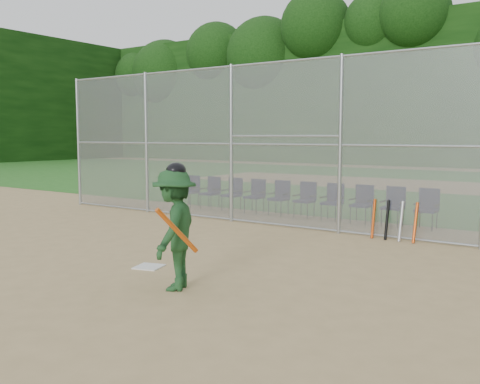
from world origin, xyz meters
The scene contains 18 objects.
ground centered at (0.00, 0.00, 0.00)m, with size 100.00×100.00×0.00m, color tan.
grass_strip centered at (0.00, 18.00, 0.01)m, with size 100.00×100.00×0.00m, color #25661E.
dirt_patch_far centered at (0.00, 18.00, 0.01)m, with size 24.00×24.00×0.00m, color tan.
backstop_fence centered at (0.00, 5.00, 2.07)m, with size 16.09×0.09×4.00m.
treeline centered at (0.00, 20.00, 5.50)m, with size 81.00×60.00×11.00m.
home_plate centered at (-0.31, 0.25, 0.01)m, with size 0.43×0.43×0.02m, color white.
batter_at_plate centered at (0.91, -0.46, 0.89)m, with size 1.06×1.35×1.83m.
spare_bats centered at (2.30, 4.90, 0.42)m, with size 0.96×0.28×0.85m.
chair_0 centered at (-4.79, 6.63, 0.48)m, with size 0.54×0.52×0.96m, color #0F103A, non-canonical shape.
chair_1 centered at (-3.98, 6.63, 0.48)m, with size 0.54×0.52×0.96m, color #0F103A, non-canonical shape.
chair_2 centered at (-3.17, 6.63, 0.48)m, with size 0.54×0.52×0.96m, color #0F103A, non-canonical shape.
chair_3 centered at (-2.36, 6.63, 0.48)m, with size 0.54×0.52×0.96m, color #0F103A, non-canonical shape.
chair_4 centered at (-1.55, 6.63, 0.48)m, with size 0.54×0.52×0.96m, color #0F103A, non-canonical shape.
chair_5 centered at (-0.75, 6.63, 0.48)m, with size 0.54×0.52×0.96m, color #0F103A, non-canonical shape.
chair_6 centered at (0.06, 6.63, 0.48)m, with size 0.54×0.52×0.96m, color #0F103A, non-canonical shape.
chair_7 centered at (0.87, 6.63, 0.48)m, with size 0.54×0.52×0.96m, color #0F103A, non-canonical shape.
chair_8 centered at (1.68, 6.63, 0.48)m, with size 0.54×0.52×0.96m, color #0F103A, non-canonical shape.
chair_9 centered at (2.49, 6.63, 0.48)m, with size 0.54×0.52×0.96m, color #0F103A, non-canonical shape.
Camera 1 is at (5.97, -6.13, 2.20)m, focal length 40.00 mm.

